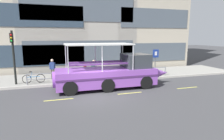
{
  "coord_description": "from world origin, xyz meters",
  "views": [
    {
      "loc": [
        -2.55,
        -12.34,
        3.94
      ],
      "look_at": [
        1.79,
        1.82,
        1.3
      ],
      "focal_mm": 30.55,
      "sensor_mm": 36.0,
      "label": 1
    }
  ],
  "objects_px": {
    "parking_sign": "(156,58)",
    "pedestrian_mid_left": "(94,67)",
    "leaned_bicycle": "(34,78)",
    "duck_tour_boat": "(113,73)",
    "pedestrian_mid_right": "(85,68)",
    "pedestrian_near_bow": "(128,65)",
    "traffic_light_pole": "(13,52)",
    "pedestrian_near_stern": "(52,67)"
  },
  "relations": [
    {
      "from": "parking_sign",
      "to": "pedestrian_mid_left",
      "type": "distance_m",
      "value": 6.01
    },
    {
      "from": "leaned_bicycle",
      "to": "duck_tour_boat",
      "type": "height_order",
      "value": "duck_tour_boat"
    },
    {
      "from": "pedestrian_mid_left",
      "to": "pedestrian_mid_right",
      "type": "height_order",
      "value": "pedestrian_mid_left"
    },
    {
      "from": "leaned_bicycle",
      "to": "pedestrian_mid_right",
      "type": "relative_size",
      "value": 1.11
    },
    {
      "from": "parking_sign",
      "to": "pedestrian_mid_right",
      "type": "bearing_deg",
      "value": 176.38
    },
    {
      "from": "pedestrian_near_bow",
      "to": "pedestrian_mid_right",
      "type": "bearing_deg",
      "value": -170.58
    },
    {
      "from": "traffic_light_pole",
      "to": "duck_tour_boat",
      "type": "relative_size",
      "value": 0.45
    },
    {
      "from": "pedestrian_near_bow",
      "to": "pedestrian_near_stern",
      "type": "bearing_deg",
      "value": 179.65
    },
    {
      "from": "parking_sign",
      "to": "pedestrian_near_bow",
      "type": "bearing_deg",
      "value": 154.23
    },
    {
      "from": "traffic_light_pole",
      "to": "leaned_bicycle",
      "type": "height_order",
      "value": "traffic_light_pole"
    },
    {
      "from": "pedestrian_mid_left",
      "to": "pedestrian_mid_right",
      "type": "relative_size",
      "value": 1.08
    },
    {
      "from": "parking_sign",
      "to": "pedestrian_mid_right",
      "type": "xyz_separation_m",
      "value": [
        -6.71,
        0.42,
        -0.76
      ]
    },
    {
      "from": "parking_sign",
      "to": "pedestrian_near_bow",
      "type": "relative_size",
      "value": 1.6
    },
    {
      "from": "pedestrian_mid_right",
      "to": "duck_tour_boat",
      "type": "bearing_deg",
      "value": -59.21
    },
    {
      "from": "parking_sign",
      "to": "pedestrian_near_stern",
      "type": "distance_m",
      "value": 9.58
    },
    {
      "from": "parking_sign",
      "to": "leaned_bicycle",
      "type": "height_order",
      "value": "parking_sign"
    },
    {
      "from": "duck_tour_boat",
      "to": "pedestrian_mid_right",
      "type": "xyz_separation_m",
      "value": [
        -1.67,
        2.8,
        0.02
      ]
    },
    {
      "from": "pedestrian_near_bow",
      "to": "leaned_bicycle",
      "type": "bearing_deg",
      "value": -173.33
    },
    {
      "from": "traffic_light_pole",
      "to": "parking_sign",
      "type": "distance_m",
      "value": 12.31
    },
    {
      "from": "leaned_bicycle",
      "to": "pedestrian_near_stern",
      "type": "xyz_separation_m",
      "value": [
        1.49,
        1.05,
        0.7
      ]
    },
    {
      "from": "parking_sign",
      "to": "pedestrian_near_stern",
      "type": "bearing_deg",
      "value": 172.86
    },
    {
      "from": "leaned_bicycle",
      "to": "pedestrian_mid_right",
      "type": "bearing_deg",
      "value": 3.83
    },
    {
      "from": "pedestrian_mid_left",
      "to": "pedestrian_near_stern",
      "type": "relative_size",
      "value": 0.95
    },
    {
      "from": "traffic_light_pole",
      "to": "pedestrian_near_stern",
      "type": "relative_size",
      "value": 2.35
    },
    {
      "from": "traffic_light_pole",
      "to": "pedestrian_mid_left",
      "type": "xyz_separation_m",
      "value": [
        6.32,
        0.26,
        -1.51
      ]
    },
    {
      "from": "duck_tour_boat",
      "to": "pedestrian_near_bow",
      "type": "relative_size",
      "value": 5.97
    },
    {
      "from": "duck_tour_boat",
      "to": "pedestrian_mid_right",
      "type": "distance_m",
      "value": 3.25
    },
    {
      "from": "parking_sign",
      "to": "pedestrian_near_stern",
      "type": "xyz_separation_m",
      "value": [
        -9.49,
        1.19,
        -0.63
      ]
    },
    {
      "from": "leaned_bicycle",
      "to": "duck_tour_boat",
      "type": "xyz_separation_m",
      "value": [
        5.93,
        -2.51,
        0.55
      ]
    },
    {
      "from": "pedestrian_near_bow",
      "to": "duck_tour_boat",
      "type": "bearing_deg",
      "value": -127.28
    },
    {
      "from": "pedestrian_near_bow",
      "to": "pedestrian_mid_left",
      "type": "xyz_separation_m",
      "value": [
        -3.6,
        -0.84,
        0.08
      ]
    },
    {
      "from": "duck_tour_boat",
      "to": "pedestrian_near_stern",
      "type": "distance_m",
      "value": 5.69
    },
    {
      "from": "traffic_light_pole",
      "to": "pedestrian_mid_left",
      "type": "height_order",
      "value": "traffic_light_pole"
    },
    {
      "from": "leaned_bicycle",
      "to": "traffic_light_pole",
      "type": "bearing_deg",
      "value": -175.71
    },
    {
      "from": "duck_tour_boat",
      "to": "pedestrian_mid_left",
      "type": "bearing_deg",
      "value": 108.99
    },
    {
      "from": "parking_sign",
      "to": "leaned_bicycle",
      "type": "bearing_deg",
      "value": 179.27
    },
    {
      "from": "leaned_bicycle",
      "to": "pedestrian_mid_right",
      "type": "distance_m",
      "value": 4.31
    },
    {
      "from": "pedestrian_mid_left",
      "to": "parking_sign",
      "type": "bearing_deg",
      "value": -2.88
    },
    {
      "from": "duck_tour_boat",
      "to": "pedestrian_near_stern",
      "type": "height_order",
      "value": "duck_tour_boat"
    },
    {
      "from": "parking_sign",
      "to": "duck_tour_boat",
      "type": "relative_size",
      "value": 0.27
    },
    {
      "from": "traffic_light_pole",
      "to": "duck_tour_boat",
      "type": "bearing_deg",
      "value": -18.43
    },
    {
      "from": "pedestrian_mid_right",
      "to": "pedestrian_near_stern",
      "type": "distance_m",
      "value": 2.88
    }
  ]
}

